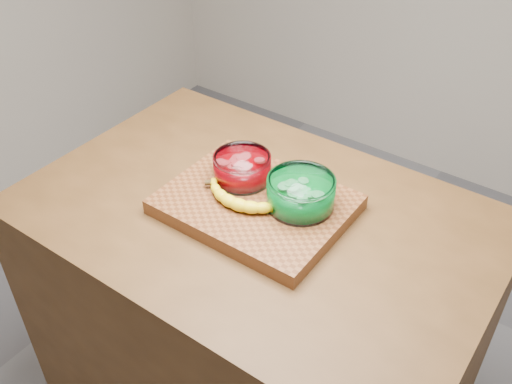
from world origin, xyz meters
The scene contains 5 objects.
counter centered at (0.00, 0.00, 0.45)m, with size 1.20×0.80×0.90m, color #4F3117.
cutting_board centered at (0.00, 0.00, 0.92)m, with size 0.45×0.35×0.04m, color brown.
bowl_red centered at (-0.08, 0.05, 0.97)m, with size 0.15×0.15×0.07m.
bowl_green centered at (0.10, 0.04, 0.98)m, with size 0.17×0.17×0.08m.
banana centered at (-0.02, -0.03, 0.96)m, with size 0.25×0.13×0.04m, color yellow, non-canonical shape.
Camera 1 is at (0.65, -0.91, 1.83)m, focal length 40.00 mm.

